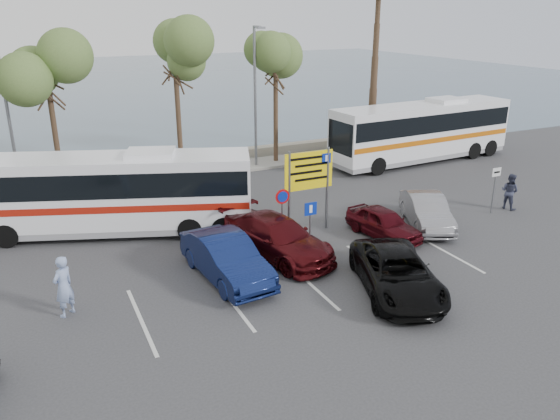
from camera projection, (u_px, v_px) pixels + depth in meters
name	position (u px, v px, depth m)	size (l,w,h in m)	color
ground	(324.00, 265.00, 20.33)	(120.00, 120.00, 0.00)	#363638
kerb_strip	(207.00, 170.00, 32.19)	(44.00, 2.40, 0.15)	gray
seawall	(197.00, 158.00, 33.82)	(48.00, 0.80, 0.60)	gray
sea	(97.00, 83.00, 71.29)	(140.00, 140.00, 0.00)	#465D70
tree_left	(46.00, 73.00, 26.95)	(3.20, 3.20, 7.20)	#382619
tree_mid	(175.00, 55.00, 29.34)	(3.20, 3.20, 8.00)	#382619
tree_right	(276.00, 61.00, 31.91)	(3.20, 3.20, 7.40)	#382619
street_lamp_left	(7.00, 106.00, 26.22)	(0.45, 1.15, 8.01)	slate
street_lamp_right	(256.00, 90.00, 31.44)	(0.45, 1.15, 8.01)	slate
direction_sign	(309.00, 177.00, 22.62)	(2.20, 0.12, 3.60)	slate
sign_no_stop	(282.00, 208.00, 21.57)	(0.60, 0.08, 2.35)	slate
sign_parking	(310.00, 222.00, 20.42)	(0.50, 0.07, 2.25)	slate
sign_taxi	(495.00, 184.00, 25.04)	(0.50, 0.07, 2.20)	slate
lane_markings	(310.00, 282.00, 19.02)	(12.02, 4.20, 0.01)	silver
coach_bus_left	(112.00, 196.00, 22.67)	(11.61, 6.19, 3.57)	white
coach_bus_right	(422.00, 133.00, 33.80)	(12.39, 3.38, 3.82)	white
car_blue	(226.00, 258.00, 19.07)	(1.64, 4.71, 1.55)	#111D4F
car_maroon	(277.00, 237.00, 20.84)	(2.13, 5.23, 1.52)	#460B0F
car_red	(383.00, 223.00, 22.66)	(1.46, 3.63, 1.24)	#430910
suv_black	(397.00, 273.00, 18.16)	(2.30, 4.99, 1.39)	black
car_silver_b	(427.00, 211.00, 23.75)	(1.48, 4.25, 1.40)	gray
pedestrian_near	(63.00, 286.00, 16.65)	(0.72, 0.47, 1.98)	#8A9ECA
pedestrian_far	(510.00, 191.00, 25.84)	(0.84, 0.65, 1.73)	#34384E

